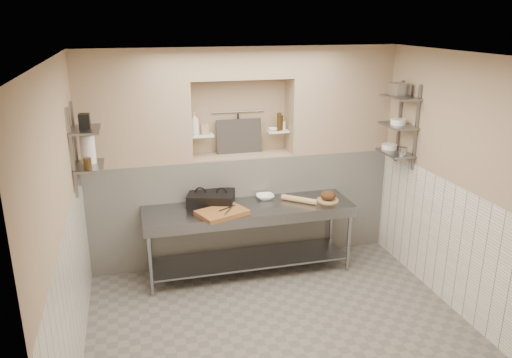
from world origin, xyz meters
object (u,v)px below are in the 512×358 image
object	(u,v)px
prep_table	(249,226)
bottle_soap	(195,124)
panini_press	(211,198)
cutting_board	(222,213)
bowl_alcove	(273,129)
mixing_bowl	(265,197)
rolling_pin	(299,199)
bread_loaf	(328,195)
jug_left	(88,149)

from	to	relation	value
prep_table	bottle_soap	size ratio (longest dim) A/B	9.01
panini_press	cutting_board	world-z (taller)	panini_press
cutting_board	bottle_soap	xyz separation A→B (m)	(-0.19, 0.73, 0.93)
bowl_alcove	panini_press	bearing A→B (deg)	-159.09
prep_table	cutting_board	distance (m)	0.49
panini_press	bowl_alcove	xyz separation A→B (m)	(0.89, 0.34, 0.76)
cutting_board	bowl_alcove	bearing A→B (deg)	40.83
panini_press	mixing_bowl	size ratio (longest dim) A/B	2.83
bottle_soap	rolling_pin	bearing A→B (deg)	-25.09
mixing_bowl	bowl_alcove	size ratio (longest dim) A/B	1.85
cutting_board	panini_press	bearing A→B (deg)	99.84
prep_table	panini_press	distance (m)	0.59
prep_table	mixing_bowl	bearing A→B (deg)	39.47
panini_press	mixing_bowl	distance (m)	0.70
prep_table	bowl_alcove	distance (m)	1.30
rolling_pin	bottle_soap	xyz separation A→B (m)	(-1.21, 0.57, 0.92)
prep_table	bowl_alcove	bearing A→B (deg)	50.35
bread_loaf	jug_left	distance (m)	2.94
rolling_pin	prep_table	bearing A→B (deg)	179.98
panini_press	mixing_bowl	xyz separation A→B (m)	(0.70, 0.01, -0.05)
panini_press	bread_loaf	distance (m)	1.48
bread_loaf	prep_table	bearing A→B (deg)	177.51
cutting_board	rolling_pin	distance (m)	1.04
rolling_pin	bread_loaf	size ratio (longest dim) A/B	2.35
panini_press	bottle_soap	distance (m)	0.96
mixing_bowl	jug_left	world-z (taller)	jug_left
cutting_board	bread_loaf	world-z (taller)	bread_loaf
prep_table	mixing_bowl	size ratio (longest dim) A/B	11.22
bowl_alcove	jug_left	bearing A→B (deg)	-165.00
rolling_pin	bowl_alcove	distance (m)	0.99
cutting_board	jug_left	distance (m)	1.67
cutting_board	mixing_bowl	xyz separation A→B (m)	(0.64, 0.38, 0.00)
panini_press	rolling_pin	bearing A→B (deg)	6.54
mixing_bowl	bread_loaf	size ratio (longest dim) A/B	1.16
bread_loaf	bowl_alcove	xyz separation A→B (m)	(-0.57, 0.60, 0.76)
mixing_bowl	bottle_soap	bearing A→B (deg)	157.07
bottle_soap	bowl_alcove	world-z (taller)	bottle_soap
cutting_board	bottle_soap	distance (m)	1.20
mixing_bowl	bread_loaf	bearing A→B (deg)	-19.13
bread_loaf	panini_press	bearing A→B (deg)	170.08
cutting_board	mixing_bowl	distance (m)	0.74
prep_table	panini_press	xyz separation A→B (m)	(-0.43, 0.21, 0.33)
rolling_pin	bread_loaf	world-z (taller)	bread_loaf
cutting_board	rolling_pin	xyz separation A→B (m)	(1.02, 0.16, 0.01)
rolling_pin	mixing_bowl	bearing A→B (deg)	150.58
bread_loaf	bottle_soap	bearing A→B (deg)	158.87
bottle_soap	bowl_alcove	xyz separation A→B (m)	(1.01, -0.02, -0.12)
cutting_board	mixing_bowl	size ratio (longest dim) A/B	2.41
cutting_board	bread_loaf	distance (m)	1.40
bowl_alcove	jug_left	xyz separation A→B (m)	(-2.26, -0.61, 0.04)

